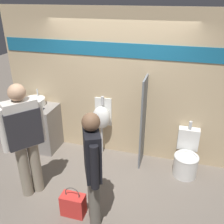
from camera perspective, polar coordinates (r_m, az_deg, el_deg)
ground_plane at (r=4.65m, az=-0.59°, el=-12.64°), size 16.00×16.00×0.00m
display_wall at (r=4.50m, az=1.52°, el=5.85°), size 4.41×0.07×2.70m
sink_counter at (r=5.26m, az=-17.39°, el=-3.16°), size 0.98×0.56×0.91m
sink_basin at (r=5.06m, az=-17.34°, el=2.26°), size 0.42×0.42×0.28m
cell_phone at (r=4.83m, az=-15.85°, el=0.53°), size 0.07×0.14×0.01m
divider_near_counter at (r=4.40m, az=7.09°, el=-2.49°), size 0.03×0.45×1.65m
urinal_near_counter at (r=4.67m, az=-2.40°, el=-1.21°), size 0.34×0.26×1.17m
toilet at (r=4.57m, az=16.58°, el=-10.08°), size 0.42×0.58×0.91m
person_in_vest at (r=3.79m, az=-19.45°, el=-4.86°), size 0.48×0.52×1.81m
person_with_lanyard at (r=3.19m, az=-4.43°, el=-12.41°), size 0.35×0.53×1.66m
shopping_bag at (r=3.80m, az=-8.86°, el=-20.18°), size 0.34×0.19×0.48m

